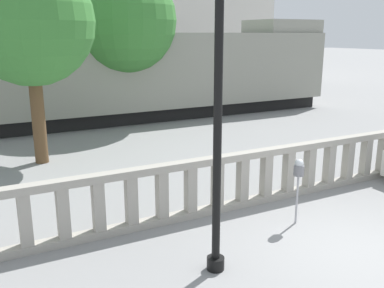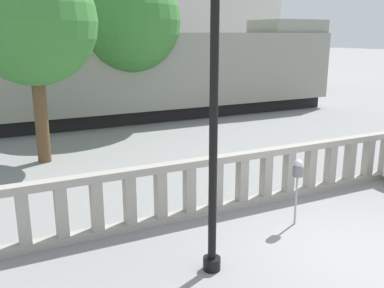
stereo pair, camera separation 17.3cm
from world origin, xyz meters
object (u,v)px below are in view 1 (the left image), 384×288
train_near (87,77)px  tree_left (30,22)px  parking_meter (299,171)px  tree_right (124,21)px  lamppost (219,34)px

train_near → tree_left: size_ratio=4.08×
parking_meter → tree_left: size_ratio=0.23×
train_near → tree_left: (-2.62, -4.75, 1.95)m
tree_left → tree_right: (3.93, 3.92, 0.19)m
parking_meter → train_near: bearing=95.3°
lamppost → parking_meter: (2.22, 0.71, -2.49)m
parking_meter → tree_left: (-3.67, 6.47, 2.79)m
lamppost → parking_meter: lamppost is taller
lamppost → train_near: lamppost is taller
train_near → tree_left: tree_left is taller
parking_meter → tree_left: 7.94m
lamppost → train_near: (1.17, 11.94, -1.66)m
lamppost → tree_left: tree_left is taller
lamppost → tree_left: 7.34m
lamppost → tree_right: (2.49, 11.10, 0.48)m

